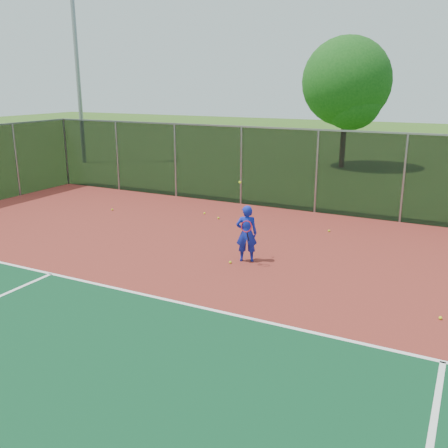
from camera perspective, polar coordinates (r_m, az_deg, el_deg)
The scene contains 12 objects.
ground at distance 7.37m, azimuth 4.94°, elevation -22.78°, with size 120.00×120.00×0.00m, color #2F5618.
court_apron at distance 8.93m, azimuth 9.96°, elevation -15.32°, with size 30.00×20.00×0.02m, color maroon.
fence_back at distance 17.77m, azimuth 19.87°, elevation 5.02°, with size 30.00×0.06×3.03m.
tennis_player at distance 13.13m, azimuth 2.59°, elevation -1.08°, with size 0.66×0.69×2.13m.
practice_ball_1 at distance 19.08m, azimuth -12.65°, elevation 1.63°, with size 0.07×0.07×0.07m, color #CEE91B.
practice_ball_2 at distance 17.44m, azimuth -0.64°, elevation 0.69°, with size 0.07×0.07×0.07m, color #CEE91B.
practice_ball_5 at distance 11.06m, azimuth 23.50°, elevation -9.82°, with size 0.07×0.07×0.07m, color #CEE91B.
practice_ball_6 at distance 16.27m, azimuth 11.92°, elevation -0.76°, with size 0.07×0.07×0.07m, color #CEE91B.
practice_ball_7 at distance 18.09m, azimuth -2.25°, elevation 1.24°, with size 0.07×0.07×0.07m, color #CEE91B.
practice_ball_8 at distance 13.16m, azimuth 0.72°, elevation -4.39°, with size 0.07×0.07×0.07m, color #CEE91B.
floodlight_nw at distance 31.23m, azimuth -16.62°, elevation 19.37°, with size 0.90×0.40×12.23m.
tree_back_left at distance 28.92m, azimuth 13.98°, elevation 15.07°, with size 4.85×4.85×7.12m.
Camera 1 is at (2.08, -5.39, 4.58)m, focal length 40.00 mm.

